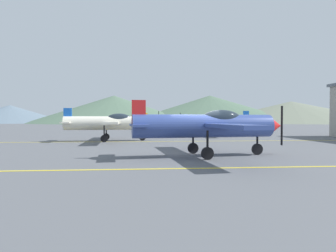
{
  "coord_description": "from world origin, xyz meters",
  "views": [
    {
      "loc": [
        -2.57,
        -14.84,
        1.95
      ],
      "look_at": [
        -0.25,
        14.0,
        1.2
      ],
      "focal_mm": 29.76,
      "sensor_mm": 36.0,
      "label": 1
    }
  ],
  "objects_px": {
    "airplane_near": "(210,125)",
    "airplane_far": "(216,122)",
    "airplane_mid": "(111,123)",
    "airplane_back": "(168,121)",
    "car_sedan": "(228,125)"
  },
  "relations": [
    {
      "from": "airplane_mid",
      "to": "airplane_back",
      "type": "distance_m",
      "value": 21.02
    },
    {
      "from": "airplane_mid",
      "to": "airplane_back",
      "type": "height_order",
      "value": "same"
    },
    {
      "from": "airplane_near",
      "to": "car_sedan",
      "type": "distance_m",
      "value": 38.4
    },
    {
      "from": "airplane_mid",
      "to": "airplane_back",
      "type": "xyz_separation_m",
      "value": [
        6.61,
        19.95,
        0.0
      ]
    },
    {
      "from": "airplane_near",
      "to": "airplane_far",
      "type": "height_order",
      "value": "same"
    },
    {
      "from": "airplane_mid",
      "to": "airplane_far",
      "type": "height_order",
      "value": "same"
    },
    {
      "from": "airplane_back",
      "to": "airplane_near",
      "type": "bearing_deg",
      "value": -90.53
    },
    {
      "from": "airplane_near",
      "to": "airplane_far",
      "type": "bearing_deg",
      "value": 74.66
    },
    {
      "from": "airplane_far",
      "to": "airplane_back",
      "type": "relative_size",
      "value": 1.0
    },
    {
      "from": "airplane_far",
      "to": "airplane_near",
      "type": "bearing_deg",
      "value": -105.34
    },
    {
      "from": "airplane_far",
      "to": "airplane_back",
      "type": "distance_m",
      "value": 13.68
    },
    {
      "from": "airplane_near",
      "to": "airplane_back",
      "type": "relative_size",
      "value": 1.0
    },
    {
      "from": "airplane_near",
      "to": "airplane_mid",
      "type": "bearing_deg",
      "value": 121.0
    },
    {
      "from": "airplane_mid",
      "to": "airplane_near",
      "type": "bearing_deg",
      "value": -59.0
    },
    {
      "from": "airplane_back",
      "to": "airplane_far",
      "type": "bearing_deg",
      "value": -70.65
    }
  ]
}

